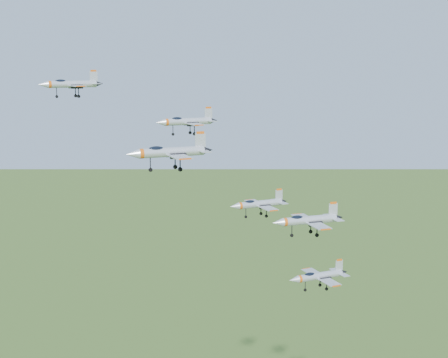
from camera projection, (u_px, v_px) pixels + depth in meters
name	position (u px, v px, depth m)	size (l,w,h in m)	color
jet_lead	(70.00, 84.00, 104.54)	(11.02, 9.13, 2.95)	#AFB4BC
jet_left_high	(186.00, 121.00, 104.72)	(11.08, 9.09, 2.97)	#AFB4BC
jet_right_high	(169.00, 152.00, 81.25)	(11.88, 9.77, 3.18)	#AFB4BC
jet_left_low	(258.00, 204.00, 116.07)	(11.97, 9.83, 3.21)	#AFB4BC
jet_right_low	(307.00, 220.00, 101.38)	(12.73, 10.56, 3.40)	#AFB4BC
jet_trail	(318.00, 276.00, 114.91)	(12.49, 10.24, 3.35)	#AFB4BC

